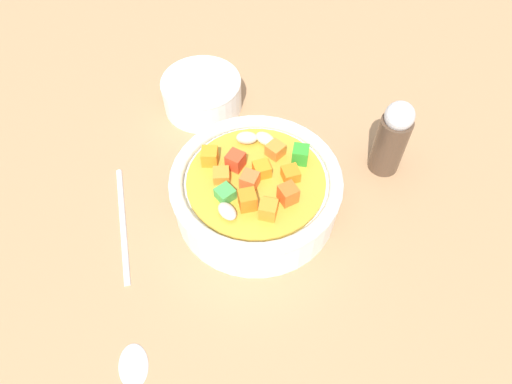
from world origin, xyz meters
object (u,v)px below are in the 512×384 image
(spoon, at_px, (127,293))
(side_bowl_small, at_px, (202,93))
(soup_bowl_main, at_px, (256,190))
(pepper_shaker, at_px, (392,138))

(spoon, distance_m, side_bowl_small, 0.26)
(side_bowl_small, bearing_deg, soup_bowl_main, -117.47)
(spoon, height_order, side_bowl_small, side_bowl_small)
(spoon, xyz_separation_m, side_bowl_small, (0.23, 0.12, 0.02))
(side_bowl_small, bearing_deg, spoon, -152.77)
(soup_bowl_main, relative_size, side_bowl_small, 1.77)
(pepper_shaker, bearing_deg, side_bowl_small, 104.38)
(spoon, relative_size, pepper_shaker, 2.12)
(soup_bowl_main, bearing_deg, spoon, 169.11)
(side_bowl_small, xyz_separation_m, pepper_shaker, (0.06, -0.22, 0.02))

